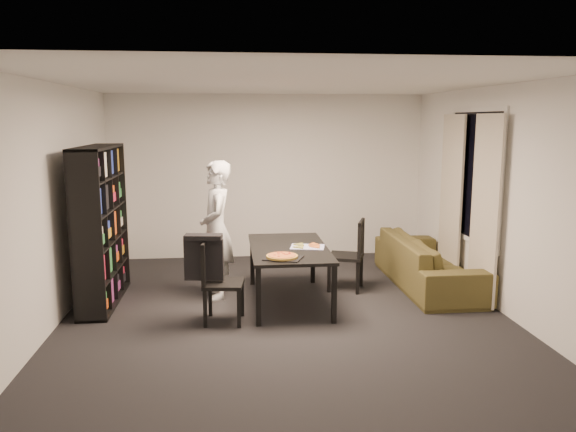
{
  "coord_description": "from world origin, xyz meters",
  "views": [
    {
      "loc": [
        -0.62,
        -6.2,
        2.21
      ],
      "look_at": [
        0.09,
        0.47,
        1.05
      ],
      "focal_mm": 35.0,
      "sensor_mm": 36.0,
      "label": 1
    }
  ],
  "objects": [
    {
      "name": "bookshelf",
      "position": [
        -2.16,
        0.6,
        0.95
      ],
      "size": [
        0.35,
        1.5,
        1.9
      ],
      "primitive_type": "cube",
      "color": "black",
      "rests_on": "room"
    },
    {
      "name": "room",
      "position": [
        0.0,
        0.0,
        1.3
      ],
      "size": [
        5.01,
        5.51,
        2.61
      ],
      "color": "black",
      "rests_on": "ground"
    },
    {
      "name": "pepperoni_pizza",
      "position": [
        -0.05,
        -0.19,
        0.71
      ],
      "size": [
        0.35,
        0.35,
        0.03
      ],
      "rotation": [
        0.0,
        0.0,
        0.33
      ],
      "color": "#AB8331",
      "rests_on": "dining_table"
    },
    {
      "name": "draped_jacket",
      "position": [
        -0.91,
        -0.21,
        0.75
      ],
      "size": [
        0.43,
        0.22,
        0.5
      ],
      "rotation": [
        0.0,
        0.0,
        1.45
      ],
      "color": "black",
      "rests_on": "chair_left"
    },
    {
      "name": "curtain_right",
      "position": [
        2.4,
        1.12,
        1.15
      ],
      "size": [
        0.03,
        0.7,
        2.25
      ],
      "primitive_type": "cube",
      "color": "beige",
      "rests_on": "room"
    },
    {
      "name": "chair_right",
      "position": [
        0.96,
        0.78,
        0.53
      ],
      "size": [
        0.55,
        0.55,
        0.93
      ],
      "rotation": [
        0.0,
        0.0,
        -1.92
      ],
      "color": "black",
      "rests_on": "room"
    },
    {
      "name": "chair_left",
      "position": [
        -0.78,
        -0.23,
        0.52
      ],
      "size": [
        0.47,
        0.47,
        0.91
      ],
      "rotation": [
        0.0,
        0.0,
        1.45
      ],
      "color": "black",
      "rests_on": "room"
    },
    {
      "name": "pizza_slices",
      "position": [
        0.31,
        0.35,
        0.7
      ],
      "size": [
        0.44,
        0.39,
        0.01
      ],
      "primitive_type": null,
      "rotation": [
        0.0,
        0.0,
        -0.26
      ],
      "color": "#B87A39",
      "rests_on": "dining_table"
    },
    {
      "name": "window_pane",
      "position": [
        2.48,
        0.6,
        1.5
      ],
      "size": [
        0.02,
        1.4,
        1.6
      ],
      "primitive_type": "cube",
      "color": "black",
      "rests_on": "room"
    },
    {
      "name": "baking_tray",
      "position": [
        -0.03,
        -0.18,
        0.69
      ],
      "size": [
        0.49,
        0.44,
        0.01
      ],
      "primitive_type": "cube",
      "rotation": [
        0.0,
        0.0,
        -0.37
      ],
      "color": "black",
      "rests_on": "dining_table"
    },
    {
      "name": "kitchen_towel",
      "position": [
        0.31,
        0.33,
        0.69
      ],
      "size": [
        0.45,
        0.38,
        0.01
      ],
      "primitive_type": "cube",
      "rotation": [
        0.0,
        0.0,
        -0.21
      ],
      "color": "white",
      "rests_on": "dining_table"
    },
    {
      "name": "person",
      "position": [
        -0.78,
        0.68,
        0.86
      ],
      "size": [
        0.46,
        0.66,
        1.71
      ],
      "primitive_type": "imported",
      "rotation": [
        0.0,
        0.0,
        -1.48
      ],
      "color": "silver",
      "rests_on": "room"
    },
    {
      "name": "curtain_left",
      "position": [
        2.4,
        0.08,
        1.15
      ],
      "size": [
        0.03,
        0.7,
        2.25
      ],
      "primitive_type": "cube",
      "color": "beige",
      "rests_on": "room"
    },
    {
      "name": "dining_table",
      "position": [
        0.09,
        0.37,
        0.63
      ],
      "size": [
        0.92,
        1.65,
        0.69
      ],
      "color": "black",
      "rests_on": "room"
    },
    {
      "name": "sofa",
      "position": [
        2.02,
        0.86,
        0.33
      ],
      "size": [
        0.87,
        2.23,
        0.65
      ],
      "primitive_type": "imported",
      "rotation": [
        0.0,
        0.0,
        1.57
      ],
      "color": "#423B1A",
      "rests_on": "room"
    },
    {
      "name": "window_frame",
      "position": [
        2.48,
        0.6,
        1.5
      ],
      "size": [
        0.03,
        1.52,
        1.72
      ],
      "primitive_type": "cube",
      "color": "white",
      "rests_on": "room"
    }
  ]
}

